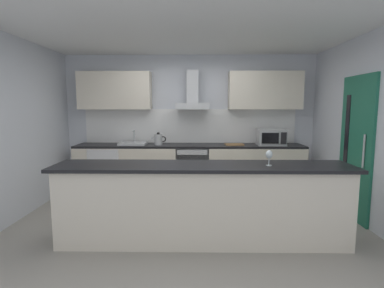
{
  "coord_description": "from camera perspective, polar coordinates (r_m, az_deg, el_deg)",
  "views": [
    {
      "loc": [
        0.13,
        -4.11,
        1.63
      ],
      "look_at": [
        0.06,
        0.42,
        1.05
      ],
      "focal_mm": 28.22,
      "sensor_mm": 36.0,
      "label": 1
    }
  ],
  "objects": [
    {
      "name": "counter_island",
      "position": [
        3.63,
        2.04,
        -11.18
      ],
      "size": [
        3.46,
        0.64,
        0.95
      ],
      "color": "beige",
      "rests_on": "ground"
    },
    {
      "name": "kettle",
      "position": [
        5.64,
        -6.37,
        0.88
      ],
      "size": [
        0.29,
        0.15,
        0.24
      ],
      "color": "#B7BABC",
      "rests_on": "counter_back"
    },
    {
      "name": "ground",
      "position": [
        4.43,
        -0.9,
        -14.46
      ],
      "size": [
        5.83,
        4.67,
        0.02
      ],
      "primitive_type": "cube",
      "color": "gray"
    },
    {
      "name": "microwave",
      "position": [
        5.77,
        14.71,
        1.27
      ],
      "size": [
        0.5,
        0.38,
        0.3
      ],
      "color": "#B7BABC",
      "rests_on": "counter_back"
    },
    {
      "name": "range_hood",
      "position": [
        5.73,
        0.11,
        8.85
      ],
      "size": [
        0.62,
        0.45,
        0.72
      ],
      "color": "#B7BABC"
    },
    {
      "name": "sink",
      "position": [
        5.78,
        -11.07,
        0.17
      ],
      "size": [
        0.5,
        0.4,
        0.26
      ],
      "color": "silver",
      "rests_on": "counter_back"
    },
    {
      "name": "upper_cabinets",
      "position": [
        5.78,
        -0.43,
        10.05
      ],
      "size": [
        4.19,
        0.32,
        0.7
      ],
      "color": "beige"
    },
    {
      "name": "counter_back",
      "position": [
        5.75,
        -0.45,
        -4.57
      ],
      "size": [
        4.25,
        0.6,
        0.9
      ],
      "color": "beige",
      "rests_on": "ground"
    },
    {
      "name": "chopping_board",
      "position": [
        5.66,
        8.0,
        -0.08
      ],
      "size": [
        0.35,
        0.24,
        0.02
      ],
      "primitive_type": "cube",
      "rotation": [
        0.0,
        0.0,
        0.07
      ],
      "color": "#9E7247",
      "rests_on": "counter_back"
    },
    {
      "name": "backsplash_tile",
      "position": [
        5.95,
        -0.39,
        3.42
      ],
      "size": [
        4.11,
        0.02,
        0.66
      ],
      "primitive_type": "cube",
      "color": "white"
    },
    {
      "name": "wall_left",
      "position": [
        4.88,
        -31.46,
        2.34
      ],
      "size": [
        0.12,
        4.67,
        2.6
      ],
      "primitive_type": "cube",
      "color": "silver",
      "rests_on": "ground"
    },
    {
      "name": "wine_glass",
      "position": [
        3.54,
        14.37,
        -2.02
      ],
      "size": [
        0.08,
        0.08,
        0.18
      ],
      "color": "silver",
      "rests_on": "counter_island"
    },
    {
      "name": "oven",
      "position": [
        5.72,
        0.09,
        -4.53
      ],
      "size": [
        0.6,
        0.62,
        0.8
      ],
      "color": "slate",
      "rests_on": "ground"
    },
    {
      "name": "side_door",
      "position": [
        4.88,
        28.56,
        -0.69
      ],
      "size": [
        0.08,
        0.85,
        2.05
      ],
      "color": "#1E664C",
      "rests_on": "ground"
    },
    {
      "name": "refrigerator",
      "position": [
        5.97,
        -15.67,
        -4.65
      ],
      "size": [
        0.58,
        0.6,
        0.85
      ],
      "color": "white",
      "rests_on": "ground"
    },
    {
      "name": "wall_right",
      "position": [
        4.74,
        30.53,
        2.3
      ],
      "size": [
        0.12,
        4.67,
        2.6
      ],
      "primitive_type": "cube",
      "color": "silver",
      "rests_on": "ground"
    },
    {
      "name": "ceiling",
      "position": [
        4.23,
        -0.98,
        20.7
      ],
      "size": [
        5.83,
        4.67,
        0.02
      ],
      "primitive_type": "cube",
      "color": "white"
    },
    {
      "name": "wall_back",
      "position": [
        6.01,
        -0.38,
        4.13
      ],
      "size": [
        5.83,
        0.12,
        2.6
      ],
      "primitive_type": "cube",
      "color": "silver",
      "rests_on": "ground"
    }
  ]
}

